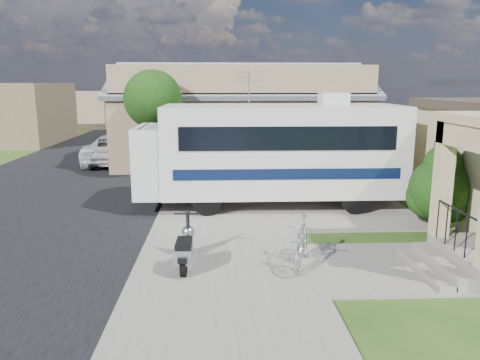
{
  "coord_description": "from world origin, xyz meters",
  "views": [
    {
      "loc": [
        -1.07,
        -10.62,
        4.05
      ],
      "look_at": [
        -0.5,
        2.5,
        1.3
      ],
      "focal_mm": 35.0,
      "sensor_mm": 36.0,
      "label": 1
    }
  ],
  "objects_px": {
    "bicycle": "(301,245)",
    "motorhome": "(272,150)",
    "shrub": "(442,186)",
    "van": "(135,130)",
    "scooter": "(185,249)",
    "pickup_truck": "(117,149)",
    "garden_hose": "(425,250)"
  },
  "relations": [
    {
      "from": "motorhome",
      "to": "scooter",
      "type": "distance_m",
      "value": 6.08
    },
    {
      "from": "shrub",
      "to": "motorhome",
      "type": "bearing_deg",
      "value": 150.18
    },
    {
      "from": "bicycle",
      "to": "garden_hose",
      "type": "bearing_deg",
      "value": 30.67
    },
    {
      "from": "pickup_truck",
      "to": "garden_hose",
      "type": "height_order",
      "value": "pickup_truck"
    },
    {
      "from": "pickup_truck",
      "to": "garden_hose",
      "type": "xyz_separation_m",
      "value": [
        10.13,
        -13.37,
        -0.64
      ]
    },
    {
      "from": "bicycle",
      "to": "pickup_truck",
      "type": "distance_m",
      "value": 15.75
    },
    {
      "from": "pickup_truck",
      "to": "garden_hose",
      "type": "distance_m",
      "value": 16.79
    },
    {
      "from": "shrub",
      "to": "bicycle",
      "type": "bearing_deg",
      "value": -147.85
    },
    {
      "from": "shrub",
      "to": "scooter",
      "type": "height_order",
      "value": "shrub"
    },
    {
      "from": "motorhome",
      "to": "van",
      "type": "distance_m",
      "value": 17.71
    },
    {
      "from": "bicycle",
      "to": "motorhome",
      "type": "bearing_deg",
      "value": 108.18
    },
    {
      "from": "scooter",
      "to": "motorhome",
      "type": "bearing_deg",
      "value": 66.53
    },
    {
      "from": "van",
      "to": "motorhome",
      "type": "bearing_deg",
      "value": -71.9
    },
    {
      "from": "van",
      "to": "garden_hose",
      "type": "distance_m",
      "value": 23.26
    },
    {
      "from": "motorhome",
      "to": "van",
      "type": "bearing_deg",
      "value": 114.35
    },
    {
      "from": "shrub",
      "to": "bicycle",
      "type": "height_order",
      "value": "shrub"
    },
    {
      "from": "shrub",
      "to": "scooter",
      "type": "bearing_deg",
      "value": -158.16
    },
    {
      "from": "pickup_truck",
      "to": "motorhome",
      "type": "bearing_deg",
      "value": 129.42
    },
    {
      "from": "motorhome",
      "to": "van",
      "type": "height_order",
      "value": "motorhome"
    },
    {
      "from": "scooter",
      "to": "van",
      "type": "xyz_separation_m",
      "value": [
        -4.81,
        21.49,
        0.44
      ]
    },
    {
      "from": "shrub",
      "to": "pickup_truck",
      "type": "xyz_separation_m",
      "value": [
        -11.43,
        11.32,
        -0.46
      ]
    },
    {
      "from": "shrub",
      "to": "garden_hose",
      "type": "height_order",
      "value": "shrub"
    },
    {
      "from": "motorhome",
      "to": "bicycle",
      "type": "xyz_separation_m",
      "value": [
        0.07,
        -5.37,
        -1.33
      ]
    },
    {
      "from": "motorhome",
      "to": "garden_hose",
      "type": "xyz_separation_m",
      "value": [
        3.2,
        -4.63,
        -1.77
      ]
    },
    {
      "from": "scooter",
      "to": "bicycle",
      "type": "xyz_separation_m",
      "value": [
        2.55,
        0.01,
        0.05
      ]
    },
    {
      "from": "scooter",
      "to": "bicycle",
      "type": "relative_size",
      "value": 0.93
    },
    {
      "from": "motorhome",
      "to": "bicycle",
      "type": "bearing_deg",
      "value": -89.22
    },
    {
      "from": "shrub",
      "to": "scooter",
      "type": "xyz_separation_m",
      "value": [
        -6.98,
        -2.8,
        -0.71
      ]
    },
    {
      "from": "bicycle",
      "to": "van",
      "type": "xyz_separation_m",
      "value": [
        -7.36,
        21.48,
        0.39
      ]
    },
    {
      "from": "motorhome",
      "to": "van",
      "type": "relative_size",
      "value": 1.32
    },
    {
      "from": "shrub",
      "to": "garden_hose",
      "type": "bearing_deg",
      "value": -122.41
    },
    {
      "from": "motorhome",
      "to": "pickup_truck",
      "type": "relative_size",
      "value": 1.59
    }
  ]
}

